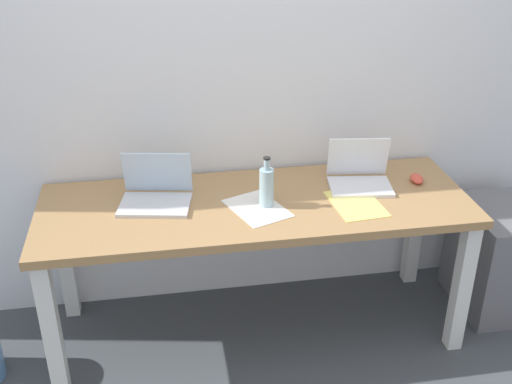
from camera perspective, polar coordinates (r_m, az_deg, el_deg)
The scene contains 10 objects.
ground_plane at distance 3.26m, azimuth -0.00°, elevation -12.23°, with size 8.00×8.00×0.00m, color #42474C.
back_wall at distance 3.02m, azimuth -1.30°, elevation 12.41°, with size 5.20×0.08×2.60m, color white.
desk at distance 2.90m, azimuth -0.00°, elevation -2.50°, with size 1.97×0.69×0.73m.
laptop_left at distance 2.86m, azimuth -9.09°, elevation -0.17°, with size 0.35×0.30×0.22m.
laptop_right at distance 3.02m, azimuth 9.38°, elevation 1.43°, with size 0.32×0.27×0.22m.
beer_bottle at distance 2.78m, azimuth 0.97°, elevation 0.50°, with size 0.07×0.07×0.24m.
computer_mouse at distance 3.13m, azimuth 14.40°, elevation 1.19°, with size 0.06×0.10×0.03m, color #D84C38.
paper_sheet_center at distance 2.80m, azimuth 0.10°, elevation -1.48°, with size 0.21×0.30×0.00m, color white.
paper_sheet_front_right at distance 2.87m, azimuth 9.09°, elevation -1.06°, with size 0.21×0.30×0.00m, color #F4E06B.
filing_cabinet at distance 3.51m, azimuth 21.27°, elevation -5.57°, with size 0.40×0.48×0.56m, color slate.
Camera 1 is at (-0.42, -2.48, 2.07)m, focal length 44.03 mm.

